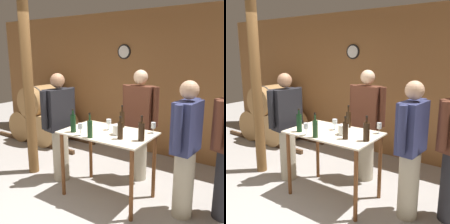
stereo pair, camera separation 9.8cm
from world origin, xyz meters
TOP-DOWN VIEW (x-y plane):
  - ground_plane at (0.00, 0.00)m, footprint 14.00×14.00m
  - back_wall at (-0.00, 2.55)m, footprint 8.40×0.08m
  - barrel_rack at (-2.31, 1.94)m, footprint 2.33×0.83m
  - tasting_table at (0.24, 0.74)m, footprint 1.18×0.74m
  - wooden_post at (-1.21, 0.70)m, footprint 0.16×0.16m
  - wine_bottle_far_left at (-0.13, 0.50)m, footprint 0.07×0.07m
  - wine_bottle_left at (0.19, 0.44)m, footprint 0.06×0.06m
  - wine_bottle_center at (0.28, 1.04)m, footprint 0.07×0.07m
  - wine_bottle_right at (0.52, 0.60)m, footprint 0.07×0.07m
  - wine_bottle_far_right at (0.76, 0.68)m, footprint 0.08×0.08m
  - wine_glass_near_left at (0.04, 0.43)m, footprint 0.06×0.06m
  - wine_glass_near_center at (0.20, 0.83)m, footprint 0.07×0.07m
  - wine_glass_near_right at (0.76, 1.02)m, footprint 0.06×0.06m
  - ice_bucket at (0.41, 0.72)m, footprint 0.13×0.13m
  - person_visitor_with_scarf at (1.24, 0.87)m, footprint 0.25×0.59m
  - person_visitor_bearded at (-0.64, 0.76)m, footprint 0.29×0.58m
  - person_visitor_near_door at (0.35, 1.43)m, footprint 0.59×0.24m

SIDE VIEW (x-z plane):
  - ground_plane at x=0.00m, z-range 0.00..0.00m
  - barrel_rack at x=-2.31m, z-range -0.11..1.14m
  - tasting_table at x=0.24m, z-range 0.29..1.21m
  - person_visitor_with_scarf at x=1.24m, z-range 0.05..1.68m
  - person_visitor_bearded at x=-0.64m, z-range 0.05..1.69m
  - person_visitor_near_door at x=0.35m, z-range 0.05..1.74m
  - ice_bucket at x=0.41m, z-range 0.92..1.04m
  - wine_glass_near_right at x=0.76m, z-range 0.94..1.09m
  - wine_glass_near_center at x=0.20m, z-range 0.95..1.10m
  - wine_bottle_right at x=0.52m, z-range 0.89..1.17m
  - wine_glass_near_left at x=0.04m, z-range 0.95..1.11m
  - wine_bottle_left at x=0.19m, z-range 0.88..1.19m
  - wine_bottle_far_right at x=0.76m, z-range 0.88..1.19m
  - wine_bottle_center at x=0.28m, z-range 0.88..1.19m
  - wine_bottle_far_left at x=-0.13m, z-range 0.88..1.19m
  - wooden_post at x=-1.21m, z-range 0.00..2.70m
  - back_wall at x=0.00m, z-range 0.00..2.70m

